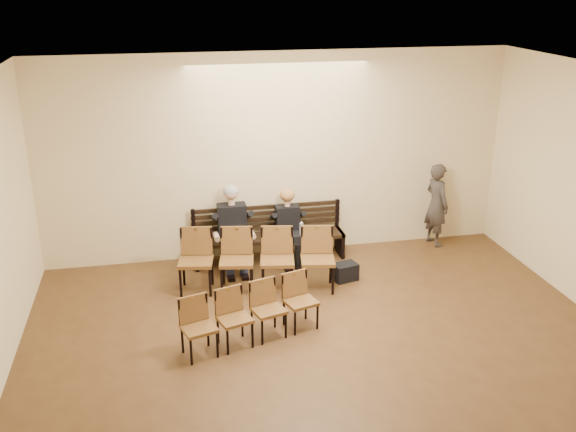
% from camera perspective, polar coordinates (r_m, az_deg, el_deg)
% --- Properties ---
extents(room_walls, '(8.02, 10.01, 3.51)m').
position_cam_1_polar(room_walls, '(6.78, 5.88, 2.56)').
color(room_walls, '#FCEEB5').
rests_on(room_walls, ground).
extents(bench, '(2.60, 0.90, 0.45)m').
position_cam_1_polar(bench, '(11.06, -1.68, -2.84)').
color(bench, black).
rests_on(bench, ground).
extents(seated_man, '(0.59, 0.81, 1.41)m').
position_cam_1_polar(seated_man, '(10.68, -4.92, -1.00)').
color(seated_man, black).
rests_on(seated_man, ground).
extents(seated_woman, '(0.50, 0.69, 1.15)m').
position_cam_1_polar(seated_woman, '(10.87, 0.04, -1.25)').
color(seated_woman, black).
rests_on(seated_woman, ground).
extents(laptop, '(0.34, 0.29, 0.22)m').
position_cam_1_polar(laptop, '(10.63, -4.75, -1.97)').
color(laptop, silver).
rests_on(laptop, bench).
extents(water_bottle, '(0.09, 0.09, 0.23)m').
position_cam_1_polar(water_bottle, '(10.68, 1.20, -1.72)').
color(water_bottle, silver).
rests_on(water_bottle, bench).
extents(bag, '(0.43, 0.34, 0.28)m').
position_cam_1_polar(bag, '(10.42, 5.10, -4.96)').
color(bag, black).
rests_on(bag, ground).
extents(passerby, '(0.56, 0.72, 1.75)m').
position_cam_1_polar(passerby, '(11.81, 13.11, 1.53)').
color(passerby, '#39342F').
rests_on(passerby, ground).
extents(chair_row_front, '(2.45, 0.94, 0.99)m').
position_cam_1_polar(chair_row_front, '(9.93, -2.78, -4.01)').
color(chair_row_front, brown).
rests_on(chair_row_front, ground).
extents(chair_row_back, '(1.95, 0.96, 0.78)m').
position_cam_1_polar(chair_row_back, '(8.64, -3.23, -8.75)').
color(chair_row_back, brown).
rests_on(chair_row_back, ground).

